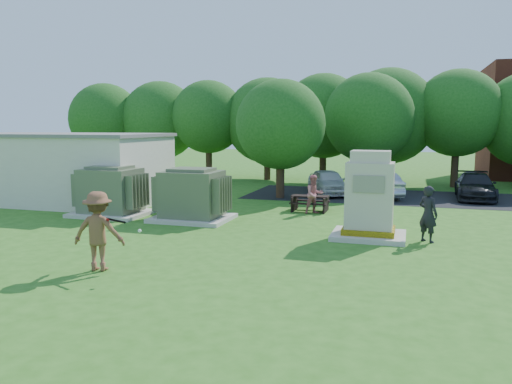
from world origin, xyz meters
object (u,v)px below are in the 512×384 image
(person_by_generator, at_px, (428,214))
(picnic_table, at_px, (310,201))
(transformer_left, at_px, (111,192))
(car_white, at_px, (328,182))
(person_at_picnic, at_px, (314,194))
(transformer_right, at_px, (192,196))
(batter, at_px, (98,231))
(car_dark, at_px, (475,186))
(car_silver_a, at_px, (377,184))
(generator_cabinet, at_px, (370,200))

(person_by_generator, bearing_deg, picnic_table, -6.30)
(transformer_left, relative_size, car_white, 0.75)
(person_at_picnic, distance_m, car_white, 6.10)
(transformer_right, xyz_separation_m, batter, (0.55, -7.04, 0.06))
(person_by_generator, height_order, car_dark, person_by_generator)
(picnic_table, distance_m, car_dark, 9.56)
(person_at_picnic, xyz_separation_m, car_silver_a, (2.24, 5.92, -0.16))
(transformer_right, distance_m, car_white, 9.80)
(transformer_right, distance_m, person_by_generator, 8.89)
(person_by_generator, distance_m, car_silver_a, 10.25)
(transformer_left, relative_size, car_dark, 0.66)
(picnic_table, distance_m, person_at_picnic, 0.74)
(transformer_right, bearing_deg, batter, -85.50)
(person_at_picnic, bearing_deg, car_white, 57.88)
(generator_cabinet, relative_size, car_dark, 0.65)
(generator_cabinet, bearing_deg, batter, -137.46)
(person_by_generator, relative_size, car_dark, 0.41)
(transformer_right, height_order, picnic_table, transformer_right)
(car_dark, bearing_deg, picnic_table, -138.27)
(transformer_left, xyz_separation_m, person_at_picnic, (8.05, 2.86, -0.14))
(person_by_generator, bearing_deg, transformer_left, 32.53)
(person_by_generator, height_order, car_white, person_by_generator)
(car_white, bearing_deg, generator_cabinet, -97.02)
(picnic_table, bearing_deg, generator_cabinet, -57.87)
(transformer_right, distance_m, picnic_table, 5.34)
(picnic_table, xyz_separation_m, person_at_picnic, (0.28, -0.55, 0.40))
(transformer_left, xyz_separation_m, batter, (4.25, -7.04, 0.06))
(transformer_left, distance_m, person_by_generator, 12.57)
(car_white, bearing_deg, car_dark, -18.99)
(person_by_generator, distance_m, car_dark, 11.06)
(person_by_generator, xyz_separation_m, car_white, (-4.82, 10.17, -0.23))
(picnic_table, relative_size, person_by_generator, 0.87)
(picnic_table, height_order, batter, batter)
(transformer_right, height_order, generator_cabinet, generator_cabinet)
(person_at_picnic, bearing_deg, picnic_table, 81.32)
(transformer_right, xyz_separation_m, car_white, (3.98, 8.95, -0.29))
(car_white, relative_size, car_silver_a, 0.99)
(picnic_table, bearing_deg, transformer_right, -140.01)
(batter, relative_size, car_white, 0.52)
(person_at_picnic, xyz_separation_m, car_white, (-0.37, 6.08, -0.14))
(transformer_left, xyz_separation_m, car_silver_a, (10.29, 8.78, -0.30))
(transformer_right, height_order, batter, transformer_right)
(transformer_right, height_order, person_at_picnic, transformer_right)
(transformer_left, relative_size, transformer_right, 1.00)
(transformer_left, height_order, car_dark, transformer_left)
(batter, relative_size, person_at_picnic, 1.25)
(transformer_right, relative_size, car_dark, 0.66)
(car_silver_a, xyz_separation_m, car_dark, (4.83, 0.74, -0.01))
(car_silver_a, bearing_deg, person_by_generator, 77.89)
(batter, relative_size, car_dark, 0.46)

